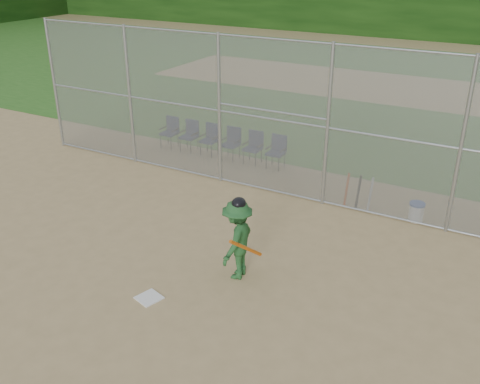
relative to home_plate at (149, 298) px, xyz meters
The scene contains 14 objects.
ground 0.49m from the home_plate, 44.33° to the left, with size 100.00×100.00×0.00m, color tan.
grass_strip 18.35m from the home_plate, 88.90° to the left, with size 100.00×100.00×0.00m, color #295D1C.
dirt_patch_far 18.35m from the home_plate, 88.90° to the left, with size 24.00×24.00×0.00m, color tan.
backstop_fence 5.74m from the home_plate, 86.23° to the left, with size 16.09×0.09×4.00m.
home_plate is the anchor object (origin of this frame).
batter_at_plate 1.98m from the home_plate, 53.72° to the left, with size 0.93×1.29×1.71m.
water_cooler 6.62m from the home_plate, 56.81° to the left, with size 0.36×0.36×0.46m.
spare_bats 5.98m from the home_plate, 68.43° to the left, with size 0.66×0.31×0.84m.
chair_0 8.28m from the home_plate, 123.10° to the left, with size 0.54×0.52×0.96m, color #101B3C, non-canonical shape.
chair_1 7.89m from the home_plate, 118.47° to the left, with size 0.54×0.52×0.96m, color #101B3C, non-canonical shape.
chair_2 7.56m from the home_plate, 113.40° to the left, with size 0.54×0.52×0.96m, color #101B3C, non-canonical shape.
chair_3 7.29m from the home_plate, 107.91° to the left, with size 0.54×0.52×0.96m, color #101B3C, non-canonical shape.
chair_4 7.09m from the home_plate, 102.05° to the left, with size 0.54×0.52×0.96m, color #101B3C, non-canonical shape.
chair_5 6.97m from the home_plate, 95.93° to the left, with size 0.54×0.52×0.96m, color #101B3C, non-canonical shape.
Camera 1 is at (5.07, -6.67, 5.92)m, focal length 40.00 mm.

